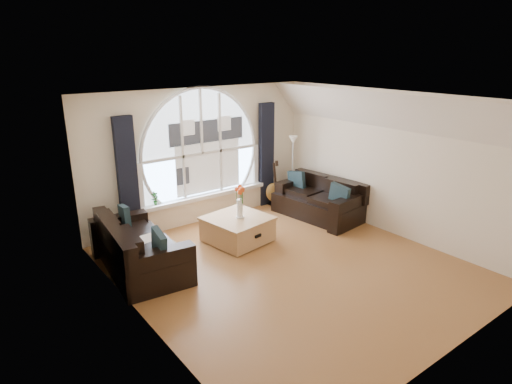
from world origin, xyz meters
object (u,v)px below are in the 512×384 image
at_px(sofa_right, 318,199).
at_px(coffee_chest, 238,228).
at_px(sofa_left, 139,246).
at_px(vase_flowers, 240,197).
at_px(guitar, 273,183).
at_px(floor_lamp, 292,171).
at_px(potted_plant, 155,198).

relative_size(sofa_right, coffee_chest, 1.76).
height_order(sofa_left, coffee_chest, sofa_left).
xyz_separation_m(sofa_left, vase_flowers, (1.90, -0.10, 0.46)).
xyz_separation_m(sofa_right, guitar, (-0.29, 1.14, 0.13)).
distance_m(sofa_right, vase_flowers, 2.10).
bearing_deg(sofa_left, guitar, 22.64).
relative_size(sofa_left, floor_lamp, 1.21).
relative_size(vase_flowers, floor_lamp, 0.44).
xyz_separation_m(floor_lamp, guitar, (-0.32, 0.28, -0.27)).
bearing_deg(potted_plant, sofa_right, -23.19).
relative_size(sofa_right, guitar, 1.74).
height_order(coffee_chest, floor_lamp, floor_lamp).
bearing_deg(floor_lamp, sofa_right, -91.83).
relative_size(sofa_right, vase_flowers, 2.64).
bearing_deg(coffee_chest, sofa_right, -8.76).
bearing_deg(guitar, sofa_left, -151.18).
bearing_deg(vase_flowers, coffee_chest, 121.30).
relative_size(floor_lamp, guitar, 1.51).
height_order(coffee_chest, potted_plant, potted_plant).
distance_m(sofa_left, guitar, 3.82).
bearing_deg(sofa_right, floor_lamp, 81.43).
bearing_deg(sofa_left, coffee_chest, 4.38).
distance_m(sofa_right, coffee_chest, 2.08).
relative_size(coffee_chest, floor_lamp, 0.65).
bearing_deg(potted_plant, floor_lamp, -8.42).
bearing_deg(coffee_chest, guitar, 23.69).
relative_size(sofa_left, coffee_chest, 1.85).
height_order(guitar, potted_plant, guitar).
distance_m(sofa_right, floor_lamp, 0.95).
distance_m(sofa_right, potted_plant, 3.35).
distance_m(coffee_chest, potted_plant, 1.71).
bearing_deg(sofa_right, coffee_chest, 173.48).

